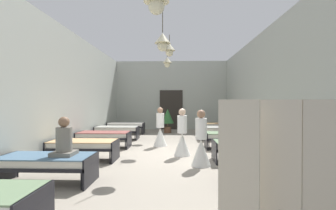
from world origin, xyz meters
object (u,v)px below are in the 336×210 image
Objects in this scene: bed_right_row_1 at (277,164)px; bed_right_row_5 at (215,126)px; bed_left_row_5 at (126,125)px; patient_seated_primary at (64,141)px; bed_right_row_2 at (248,146)px; bed_right_row_4 at (222,130)px; potted_plant at (168,118)px; bed_left_row_2 at (84,145)px; bed_left_row_4 at (117,130)px; nurse_far_aisle at (201,146)px; bed_right_row_3 at (232,136)px; nurse_mid_aisle at (182,139)px; privacy_screen at (280,184)px; nurse_near_aisle at (160,132)px; bed_left_row_1 at (47,162)px; bed_left_row_3 at (104,136)px.

bed_right_row_5 is at bearing 90.00° from bed_right_row_1.
patient_seated_primary is at bearing -87.35° from bed_left_row_5.
bed_right_row_2 is 3.80m from bed_right_row_4.
potted_plant reaches higher than bed_right_row_4.
bed_left_row_4 is at bearing 90.00° from bed_left_row_2.
potted_plant is (-2.49, 8.02, 0.38)m from bed_right_row_1.
patient_seated_primary is (-2.97, -1.42, 0.34)m from nurse_far_aisle.
bed_right_row_1 and bed_right_row_2 have the same top height.
bed_left_row_4 is at bearing 157.84° from bed_right_row_3.
nurse_mid_aisle is at bearing -147.08° from bed_right_row_3.
bed_right_row_3 is 1.12× the size of privacy_screen.
bed_left_row_2 is 3.07m from nurse_near_aisle.
nurse_far_aisle is (-1.35, -2.35, 0.09)m from bed_right_row_3.
bed_left_row_1 and bed_left_row_2 have the same top height.
bed_left_row_2 is 1.12× the size of privacy_screen.
nurse_far_aisle is 0.87× the size of privacy_screen.
bed_right_row_2 and bed_right_row_4 have the same top height.
bed_right_row_2 is 6.62m from potted_plant.
bed_right_row_1 is 8.41m from potted_plant.
bed_right_row_2 is 1.00× the size of bed_left_row_3.
potted_plant reaches higher than bed_left_row_2.
bed_right_row_3 is at bearing -39.17° from bed_left_row_5.
bed_left_row_4 is 1.28× the size of nurse_far_aisle.
nurse_mid_aisle is 1.14× the size of potted_plant.
bed_left_row_5 is 1.28× the size of nurse_mid_aisle.
bed_right_row_2 is 1.96m from nurse_mid_aisle.
bed_left_row_1 is 1.00× the size of bed_right_row_1.
bed_right_row_3 is at bearing 90.00° from bed_right_row_2.
bed_left_row_1 is 3.87m from nurse_mid_aisle.
bed_right_row_2 is at bearing 95.71° from privacy_screen.
bed_left_row_3 is 1.90m from bed_left_row_4.
nurse_mid_aisle is at bearing -82.66° from nurse_near_aisle.
bed_left_row_3 is 3.81m from patient_seated_primary.
nurse_mid_aisle is 5.04m from privacy_screen.
patient_seated_primary reaches higher than potted_plant.
bed_right_row_5 is at bearing 32.77° from nurse_near_aisle.
bed_right_row_5 is 1.28× the size of nurse_near_aisle.
bed_left_row_3 is 1.12× the size of privacy_screen.
patient_seated_primary reaches higher than bed_right_row_4.
nurse_far_aisle is (1.27, -2.75, 0.00)m from nurse_near_aisle.
nurse_near_aisle and nurse_far_aisle have the same top height.
bed_right_row_4 is 1.46× the size of potted_plant.
bed_left_row_1 is at bearing -105.18° from potted_plant.
nurse_mid_aisle is at bearing 165.49° from nurse_far_aisle.
bed_right_row_2 is 1.00× the size of bed_right_row_5.
bed_right_row_1 is at bearing -90.00° from bed_right_row_3.
bed_right_row_2 is 4.36m from privacy_screen.
bed_right_row_4 is at bearing 10.23° from nurse_near_aisle.
privacy_screen is (-0.95, -9.93, 0.41)m from bed_right_row_5.
bed_left_row_4 is at bearing 123.96° from nurse_near_aisle.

